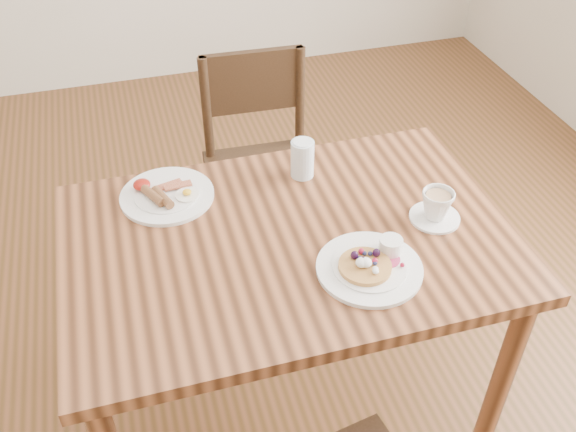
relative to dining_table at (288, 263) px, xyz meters
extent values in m
plane|color=#523517|center=(0.00, 0.00, -0.65)|extent=(5.00, 5.00, 0.00)
cube|color=brown|center=(0.00, 0.00, 0.08)|extent=(1.20, 0.80, 0.04)
cylinder|color=brown|center=(0.54, -0.34, -0.30)|extent=(0.06, 0.06, 0.71)
cylinder|color=brown|center=(0.54, 0.34, -0.30)|extent=(0.06, 0.06, 0.71)
cylinder|color=brown|center=(-0.54, 0.34, -0.30)|extent=(0.06, 0.06, 0.71)
cube|color=#311E12|center=(0.10, 0.67, -0.20)|extent=(0.44, 0.44, 0.04)
cylinder|color=#311E12|center=(-0.09, 0.49, -0.44)|extent=(0.04, 0.04, 0.43)
cylinder|color=#311E12|center=(0.27, 0.48, -0.44)|extent=(0.04, 0.04, 0.43)
cylinder|color=#311E12|center=(-0.07, 0.85, -0.44)|extent=(0.04, 0.04, 0.43)
cylinder|color=#311E12|center=(0.29, 0.84, -0.44)|extent=(0.04, 0.04, 0.43)
cylinder|color=#311E12|center=(0.29, 0.84, 0.01)|extent=(0.04, 0.04, 0.43)
cylinder|color=#311E12|center=(-0.07, 0.85, 0.01)|extent=(0.04, 0.04, 0.43)
cube|color=#311E12|center=(0.11, 0.86, 0.11)|extent=(0.38, 0.05, 0.24)
cylinder|color=white|center=(0.16, -0.18, 0.10)|extent=(0.27, 0.27, 0.01)
cylinder|color=white|center=(0.16, -0.18, 0.11)|extent=(0.19, 0.19, 0.01)
cylinder|color=#B22D59|center=(0.21, -0.17, 0.12)|extent=(0.07, 0.07, 0.00)
cylinder|color=#C68C47|center=(0.15, -0.19, 0.12)|extent=(0.13, 0.13, 0.01)
ellipsoid|color=white|center=(0.14, -0.19, 0.14)|extent=(0.03, 0.03, 0.02)
ellipsoid|color=white|center=(0.16, -0.22, 0.13)|extent=(0.02, 0.02, 0.01)
cylinder|color=white|center=(0.23, -0.15, 0.13)|extent=(0.06, 0.06, 0.04)
cylinder|color=#591E07|center=(0.23, -0.15, 0.15)|extent=(0.05, 0.05, 0.00)
sphere|color=black|center=(0.18, -0.17, 0.14)|extent=(0.02, 0.02, 0.02)
sphere|color=#1E234C|center=(0.18, -0.16, 0.13)|extent=(0.01, 0.01, 0.01)
sphere|color=#1E234C|center=(0.17, -0.14, 0.13)|extent=(0.01, 0.01, 0.01)
sphere|color=#B21938|center=(0.15, -0.15, 0.13)|extent=(0.02, 0.02, 0.02)
sphere|color=black|center=(0.13, -0.16, 0.14)|extent=(0.02, 0.02, 0.02)
sphere|color=#1E234C|center=(0.12, -0.17, 0.13)|extent=(0.01, 0.01, 0.01)
sphere|color=black|center=(0.14, -0.18, 0.14)|extent=(0.02, 0.02, 0.02)
sphere|color=#1E234C|center=(0.15, -0.20, 0.13)|extent=(0.01, 0.01, 0.01)
sphere|color=#1E234C|center=(0.17, -0.21, 0.13)|extent=(0.01, 0.01, 0.01)
sphere|color=#B21938|center=(0.17, -0.18, 0.13)|extent=(0.02, 0.02, 0.02)
sphere|color=#1E234C|center=(0.23, -0.23, 0.12)|extent=(0.01, 0.01, 0.01)
sphere|color=#B21938|center=(0.24, -0.19, 0.12)|extent=(0.01, 0.01, 0.01)
cylinder|color=white|center=(-0.29, 0.26, 0.10)|extent=(0.27, 0.27, 0.01)
cylinder|color=white|center=(-0.29, 0.26, 0.11)|extent=(0.19, 0.19, 0.01)
cylinder|color=brown|center=(-0.33, 0.24, 0.13)|extent=(0.06, 0.10, 0.03)
cylinder|color=brown|center=(-0.30, 0.23, 0.13)|extent=(0.06, 0.10, 0.03)
cube|color=maroon|center=(-0.28, 0.29, 0.12)|extent=(0.08, 0.04, 0.01)
cube|color=maroon|center=(-0.25, 0.28, 0.12)|extent=(0.08, 0.03, 0.01)
cylinder|color=white|center=(-0.23, 0.23, 0.12)|extent=(0.07, 0.07, 0.00)
ellipsoid|color=yellow|center=(-0.23, 0.23, 0.13)|extent=(0.03, 0.03, 0.01)
ellipsoid|color=#A5190F|center=(-0.35, 0.30, 0.13)|extent=(0.05, 0.05, 0.03)
cylinder|color=white|center=(0.41, -0.04, 0.10)|extent=(0.14, 0.14, 0.01)
imported|color=white|center=(0.41, -0.04, 0.15)|extent=(0.12, 0.12, 0.08)
cylinder|color=tan|center=(0.41, -0.04, 0.18)|extent=(0.07, 0.07, 0.00)
cylinder|color=silver|center=(0.12, 0.26, 0.16)|extent=(0.07, 0.07, 0.12)
camera|label=1|loc=(-0.36, -1.24, 1.24)|focal=40.00mm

